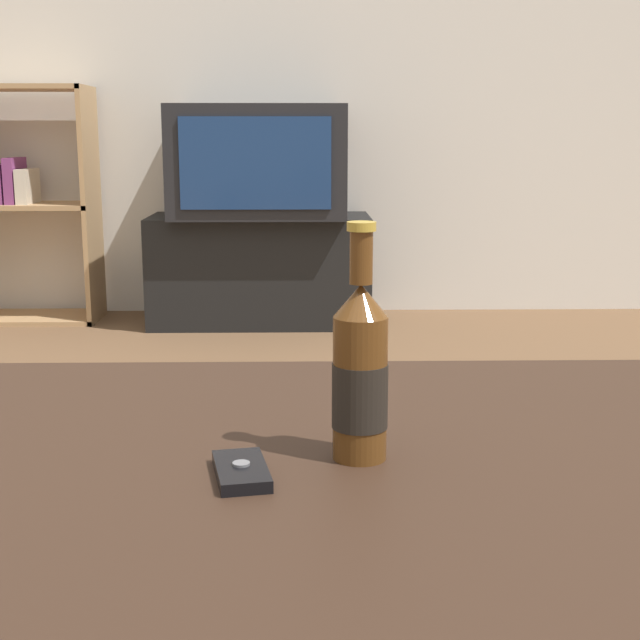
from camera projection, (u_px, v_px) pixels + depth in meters
back_wall at (310, 14)px, 3.84m from camera, size 8.00×0.05×2.60m
coffee_table at (336, 492)px, 1.07m from camera, size 1.16×0.83×0.42m
tv_stand at (260, 269)px, 3.77m from camera, size 0.92×0.42×0.46m
television at (259, 161)px, 3.68m from camera, size 0.71×0.57×0.45m
bookshelf at (23, 199)px, 3.76m from camera, size 0.54×0.30×0.99m
beer_bottle at (360, 374)px, 1.01m from camera, size 0.06×0.06×0.27m
cell_phone at (241, 471)px, 0.97m from camera, size 0.07×0.11×0.02m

